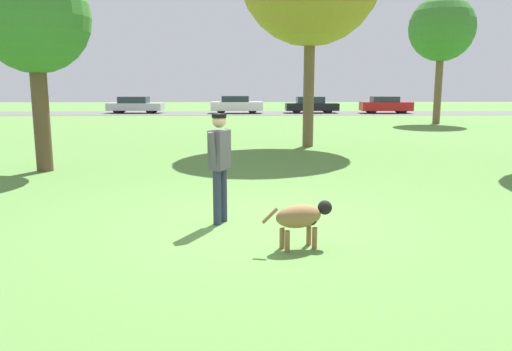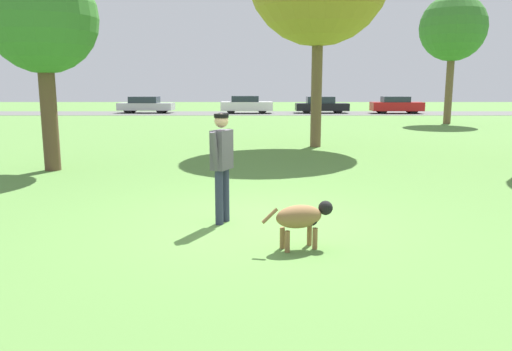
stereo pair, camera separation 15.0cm
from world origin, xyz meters
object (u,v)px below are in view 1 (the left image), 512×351
(tree_near_left, at_px, (34,19))
(tree_far_right, at_px, (442,29))
(frisbee, at_px, (288,209))
(parked_car_black, at_px, (311,105))
(parked_car_red, at_px, (386,105))
(parked_car_white, at_px, (236,105))
(dog, at_px, (302,217))
(parked_car_silver, at_px, (135,105))
(person, at_px, (220,159))

(tree_near_left, bearing_deg, tree_far_right, 44.52)
(frisbee, xyz_separation_m, tree_far_right, (10.54, 20.55, 5.37))
(tree_far_right, relative_size, parked_car_black, 1.73)
(frisbee, xyz_separation_m, tree_near_left, (-5.99, 4.29, 3.81))
(tree_far_right, height_order, parked_car_red, tree_far_right)
(parked_car_white, relative_size, parked_car_red, 1.02)
(frisbee, bearing_deg, parked_car_red, 71.38)
(frisbee, bearing_deg, parked_car_black, 81.70)
(dog, distance_m, parked_car_silver, 35.38)
(parked_car_silver, bearing_deg, parked_car_black, 2.41)
(tree_near_left, xyz_separation_m, parked_car_silver, (-3.56, 27.64, -3.16))
(tree_near_left, distance_m, parked_car_silver, 28.05)
(parked_car_red, bearing_deg, parked_car_white, -179.30)
(dog, distance_m, parked_car_red, 35.10)
(tree_far_right, height_order, parked_car_silver, tree_far_right)
(tree_far_right, bearing_deg, parked_car_silver, 150.45)
(tree_near_left, relative_size, parked_car_black, 1.25)
(dog, xyz_separation_m, parked_car_silver, (-9.55, 34.06, 0.22))
(parked_car_silver, bearing_deg, parked_car_red, 1.14)
(parked_car_white, bearing_deg, tree_near_left, -100.33)
(dog, height_order, parked_car_white, parked_car_white)
(dog, bearing_deg, parked_car_silver, 86.05)
(parked_car_black, height_order, parked_car_red, parked_car_red)
(person, xyz_separation_m, tree_far_right, (11.71, 21.38, 4.33))
(parked_car_white, bearing_deg, frisbee, -88.19)
(frisbee, relative_size, parked_car_silver, 0.05)
(person, distance_m, parked_car_black, 33.18)
(person, xyz_separation_m, frisbee, (1.18, 0.83, -1.04))
(dog, relative_size, frisbee, 4.50)
(dog, distance_m, tree_near_left, 9.41)
(tree_far_right, bearing_deg, tree_near_left, -135.48)
(tree_far_right, xyz_separation_m, parked_car_white, (-11.94, 10.93, -4.69))
(person, xyz_separation_m, parked_car_silver, (-8.37, 32.77, -0.40))
(dog, relative_size, parked_car_white, 0.25)
(person, bearing_deg, dog, -113.85)
(frisbee, bearing_deg, dog, -90.11)
(tree_near_left, height_order, parked_car_silver, tree_near_left)
(parked_car_white, bearing_deg, dog, -88.36)
(dog, xyz_separation_m, parked_car_red, (10.56, 33.48, 0.23))
(tree_near_left, bearing_deg, parked_car_white, 80.40)
(dog, bearing_deg, person, 112.51)
(tree_near_left, bearing_deg, parked_car_silver, 97.33)
(person, height_order, parked_car_black, person)
(parked_car_black, relative_size, parked_car_red, 1.04)
(parked_car_white, xyz_separation_m, parked_car_red, (11.96, -0.13, -0.03))
(frisbee, bearing_deg, tree_near_left, 144.42)
(person, relative_size, parked_car_red, 0.44)
(dog, bearing_deg, parked_car_red, 52.89)
(person, xyz_separation_m, parked_car_white, (-0.22, 32.31, -0.36))
(dog, xyz_separation_m, tree_far_right, (10.54, 22.68, 4.94))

